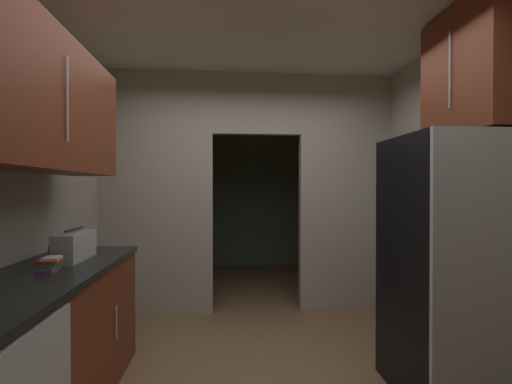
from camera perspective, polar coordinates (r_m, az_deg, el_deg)
The scene contains 9 objects.
kitchen_overhead_slab at distance 3.15m, azimuth 0.61°, elevation 25.69°, with size 3.71×7.35×0.06m, color silver.
kitchen_partition at distance 4.02m, azimuth -1.43°, elevation 1.29°, with size 3.31×0.12×2.71m.
adjoining_room_shell at distance 5.73m, azimuth -2.30°, elevation 0.05°, with size 3.31×2.48×2.71m.
refrigerator at distance 2.76m, azimuth 28.88°, elevation -10.49°, with size 0.71×0.77×1.76m.
lower_cabinet_run at distance 2.49m, azimuth -32.24°, elevation -21.83°, with size 0.63×2.06×0.92m.
upper_cabinet_counterside at distance 2.36m, azimuth -32.42°, elevation 12.69°, with size 0.36×1.85×0.80m.
upper_cabinet_fridgeside at distance 3.05m, azimuth 31.82°, elevation 16.35°, with size 0.36×0.78×0.90m.
boombox at distance 2.74m, azimuth -27.38°, elevation -7.77°, with size 0.16×0.40×0.22m.
book_stack at distance 2.45m, azimuth -30.46°, elevation -10.06°, with size 0.12×0.14×0.08m.
Camera 1 is at (-0.29, -2.33, 1.40)m, focal length 24.69 mm.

